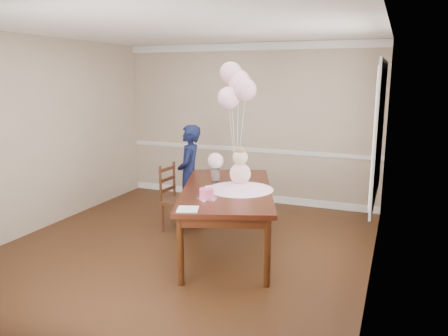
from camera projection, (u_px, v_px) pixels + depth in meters
floor at (182, 250)px, 5.51m from camera, size 4.50×5.00×0.00m
ceiling at (177, 27)px, 4.95m from camera, size 4.50×5.00×0.02m
wall_back at (247, 124)px, 7.50m from camera, size 4.50×0.02×2.70m
wall_front at (8, 197)px, 2.96m from camera, size 4.50×0.02×2.70m
wall_left at (36, 135)px, 6.05m from camera, size 0.02×5.00×2.70m
wall_right at (378, 157)px, 4.41m from camera, size 0.02×5.00×2.70m
chair_rail_trim at (247, 150)px, 7.58m from camera, size 4.50×0.02×0.07m
crown_molding at (248, 47)px, 7.22m from camera, size 4.50×0.02×0.12m
baseboard_trim at (246, 196)px, 7.75m from camera, size 4.50×0.02×0.12m
window_frame at (379, 132)px, 4.83m from camera, size 0.02×1.66×1.56m
window_blinds at (378, 132)px, 4.83m from camera, size 0.01×1.50×1.40m
dining_table_top at (227, 190)px, 5.38m from camera, size 1.73×2.37×0.05m
table_apron at (227, 196)px, 5.40m from camera, size 1.59×2.24×0.11m
table_leg_fl at (180, 251)px, 4.52m from camera, size 0.10×0.10×0.75m
table_leg_fr at (267, 253)px, 4.48m from camera, size 0.10×0.10×0.75m
table_leg_bl at (199, 199)px, 6.44m from camera, size 0.10×0.10×0.75m
table_leg_br at (260, 200)px, 6.41m from camera, size 0.10×0.10×0.75m
baby_skirt at (240, 185)px, 5.31m from camera, size 1.04×1.04×0.11m
baby_torso at (240, 174)px, 5.28m from camera, size 0.26×0.26×0.26m
baby_head at (240, 157)px, 5.23m from camera, size 0.18×0.18×0.18m
baby_hair at (240, 152)px, 5.22m from camera, size 0.13×0.13×0.13m
cake_platter at (207, 198)px, 4.91m from camera, size 0.30×0.30×0.01m
birthday_cake at (207, 193)px, 4.90m from camera, size 0.21×0.21×0.11m
cake_flower_a at (207, 187)px, 4.89m from camera, size 0.03×0.03×0.03m
cake_flower_b at (210, 187)px, 4.91m from camera, size 0.03×0.03×0.03m
rose_vase_near at (216, 175)px, 5.68m from camera, size 0.14×0.14×0.17m
roses_near at (216, 161)px, 5.64m from camera, size 0.20×0.20×0.20m
napkin at (188, 209)px, 4.50m from camera, size 0.27×0.27×0.01m
balloon_weight at (236, 176)px, 5.94m from camera, size 0.05×0.05×0.02m
balloon_a at (229, 98)px, 5.73m from camera, size 0.30×0.30×0.30m
balloon_b at (245, 90)px, 5.65m from camera, size 0.30×0.30×0.30m
balloon_c at (239, 81)px, 5.78m from camera, size 0.30×0.30×0.30m
balloon_d at (231, 73)px, 5.79m from camera, size 0.30×0.30×0.30m
balloon_ribbon_a at (233, 144)px, 5.85m from camera, size 0.09×0.04×0.89m
balloon_ribbon_b at (241, 140)px, 5.81m from camera, size 0.12×0.02×1.00m
balloon_ribbon_c at (237, 135)px, 5.88m from camera, size 0.02×0.10×1.11m
balloon_ribbon_d at (234, 131)px, 5.88m from camera, size 0.12×0.08×1.21m
dining_chair_seat at (179, 202)px, 6.16m from camera, size 0.45×0.45×0.05m
chair_leg_fl at (163, 218)px, 6.14m from camera, size 0.04×0.04×0.40m
chair_leg_fr at (182, 221)px, 5.99m from camera, size 0.04×0.04×0.40m
chair_leg_bl at (176, 211)px, 6.43m from camera, size 0.04×0.04×0.40m
chair_leg_br at (195, 215)px, 6.27m from camera, size 0.04×0.04×0.40m
chair_back_post_l at (160, 184)px, 6.05m from camera, size 0.04×0.04×0.52m
chair_back_post_r at (174, 179)px, 6.33m from camera, size 0.04×0.04×0.52m
chair_slat_low at (168, 189)px, 6.21m from camera, size 0.07×0.37×0.05m
chair_slat_mid at (167, 179)px, 6.18m from camera, size 0.07×0.37×0.05m
chair_slat_top at (167, 169)px, 6.15m from camera, size 0.07×0.37×0.05m
woman at (189, 174)px, 6.45m from camera, size 0.49×0.61×1.46m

